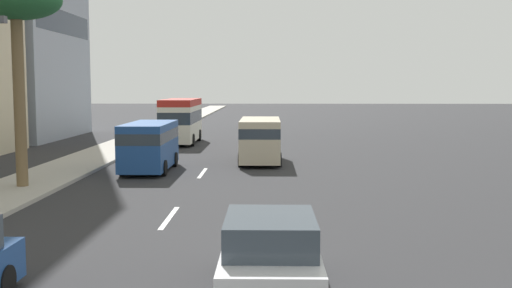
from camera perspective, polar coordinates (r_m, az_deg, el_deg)
ground_plane at (r=36.86m, az=-3.60°, el=-0.77°), size 198.00×198.00×0.00m
sidewalk_right at (r=37.97m, az=-13.66°, el=-0.62°), size 162.00×3.18×0.15m
lane_stripe_mid at (r=18.82m, az=-8.20°, el=-6.91°), size 3.20×0.16×0.01m
lane_stripe_far at (r=28.06m, az=-5.09°, el=-2.76°), size 3.20×0.16×0.01m
van_lead at (r=31.63m, az=0.40°, el=0.60°), size 5.41×2.17×2.30m
van_second at (r=29.00m, az=-10.04°, el=0.06°), size 5.28×2.11×2.30m
minibus_third at (r=42.49m, az=-7.10°, el=2.34°), size 6.78×2.30×3.11m
car_fourth at (r=11.88m, az=1.35°, el=-10.59°), size 4.08×1.93×1.57m
palm_tree at (r=25.14m, az=-21.76°, el=12.03°), size 3.43×3.43×7.93m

